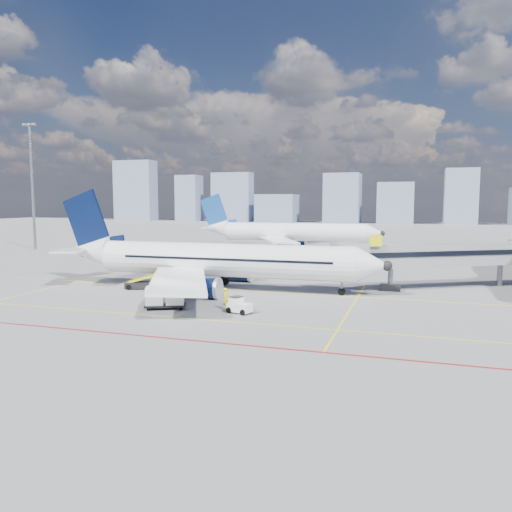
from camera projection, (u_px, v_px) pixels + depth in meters
The scene contains 11 objects.
ground at pixel (201, 304), 48.09m from camera, with size 420.00×420.00×0.00m, color gray.
apron_markings at pixel (178, 312), 44.56m from camera, with size 90.00×35.12×0.01m.
jet_bridge at pixel (452, 255), 56.57m from camera, with size 23.55×15.78×6.30m.
floodlight_mast_nw at pixel (32, 183), 101.14m from camera, with size 3.20×0.61×25.45m.
distant_skyline at pixel (351, 200), 229.68m from camera, with size 259.37×14.92×31.21m.
main_aircraft at pixel (210, 260), 56.22m from camera, with size 39.12×34.09×11.40m.
second_aircraft at pixel (287, 232), 107.89m from camera, with size 40.69×35.45×11.86m.
baggage_tug at pixel (239, 305), 43.94m from camera, with size 2.38×1.87×1.47m.
cargo_dolly at pixel (165, 297), 45.65m from camera, with size 4.05×2.99×2.03m.
belt_loader at pixel (146, 283), 56.08m from camera, with size 6.15×2.85×2.47m.
ramp_worker at pixel (226, 299), 45.50m from camera, with size 0.72×0.47×1.98m, color yellow.
Camera 1 is at (19.44, -43.45, 9.79)m, focal length 35.00 mm.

